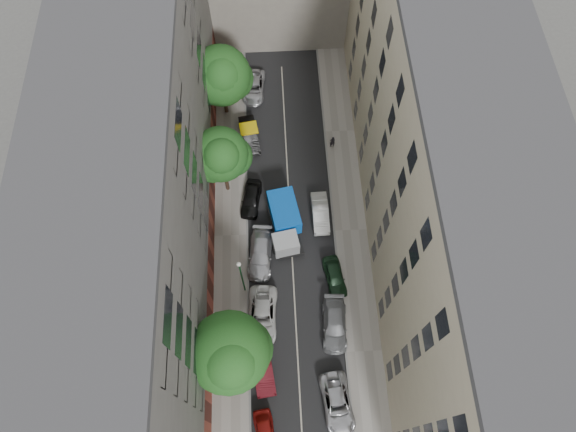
{
  "coord_description": "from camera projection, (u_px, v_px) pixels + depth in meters",
  "views": [
    {
      "loc": [
        -1.18,
        -18.97,
        43.18
      ],
      "look_at": [
        -0.31,
        -1.11,
        6.0
      ],
      "focal_mm": 32.0,
      "sensor_mm": 36.0,
      "label": 1
    }
  ],
  "objects": [
    {
      "name": "car_right_3",
      "position": [
        320.0,
        213.0,
        47.28
      ],
      "size": [
        1.56,
        4.24,
        1.39
      ],
      "primitive_type": "imported",
      "rotation": [
        0.0,
        0.0,
        0.02
      ],
      "color": "silver",
      "rests_on": "ground"
    },
    {
      "name": "car_left_3",
      "position": [
        261.0,
        254.0,
        45.48
      ],
      "size": [
        2.59,
        5.27,
        1.47
      ],
      "primitive_type": "imported",
      "rotation": [
        0.0,
        0.0,
        -0.11
      ],
      "color": "#B1B2B6",
      "rests_on": "ground"
    },
    {
      "name": "tree_near",
      "position": [
        231.0,
        354.0,
        36.19
      ],
      "size": [
        6.09,
        5.93,
        9.44
      ],
      "color": "#382619",
      "rests_on": "sidewalk_left"
    },
    {
      "name": "tree_mid",
      "position": [
        222.0,
        156.0,
        43.72
      ],
      "size": [
        5.12,
        4.82,
        8.65
      ],
      "color": "#382619",
      "rests_on": "sidewalk_left"
    },
    {
      "name": "building_right",
      "position": [
        438.0,
        173.0,
        38.37
      ],
      "size": [
        8.0,
        44.0,
        20.0
      ],
      "primitive_type": "cube",
      "color": "#B1A68A",
      "rests_on": "ground"
    },
    {
      "name": "car_right_1",
      "position": [
        335.0,
        324.0,
        42.77
      ],
      "size": [
        2.26,
        4.99,
        1.42
      ],
      "primitive_type": "imported",
      "rotation": [
        0.0,
        0.0,
        -0.06
      ],
      "color": "gray",
      "rests_on": "ground"
    },
    {
      "name": "car_left_1",
      "position": [
        263.0,
        368.0,
        41.21
      ],
      "size": [
        2.12,
        4.61,
        1.46
      ],
      "primitive_type": "imported",
      "rotation": [
        0.0,
        0.0,
        0.13
      ],
      "color": "#4C0F15",
      "rests_on": "ground"
    },
    {
      "name": "building_left",
      "position": [
        143.0,
        185.0,
        37.91
      ],
      "size": [
        8.0,
        44.0,
        20.0
      ],
      "primitive_type": "cube",
      "color": "#54504E",
      "rests_on": "ground"
    },
    {
      "name": "car_left_2",
      "position": [
        262.0,
        316.0,
        43.09
      ],
      "size": [
        2.75,
        5.36,
        1.45
      ],
      "primitive_type": "imported",
      "rotation": [
        0.0,
        0.0,
        -0.07
      ],
      "color": "silver",
      "rests_on": "ground"
    },
    {
      "name": "car_left_6",
      "position": [
        254.0,
        87.0,
        53.7
      ],
      "size": [
        2.61,
        4.81,
        1.28
      ],
      "primitive_type": "imported",
      "rotation": [
        0.0,
        0.0,
        -0.11
      ],
      "color": "#B7B8BC",
      "rests_on": "ground"
    },
    {
      "name": "car_left_4",
      "position": [
        251.0,
        199.0,
        47.93
      ],
      "size": [
        2.29,
        4.28,
        1.38
      ],
      "primitive_type": "imported",
      "rotation": [
        0.0,
        0.0,
        -0.17
      ],
      "color": "black",
      "rests_on": "ground"
    },
    {
      "name": "car_right_0",
      "position": [
        337.0,
        403.0,
        40.12
      ],
      "size": [
        2.76,
        5.06,
        1.35
      ],
      "primitive_type": "imported",
      "rotation": [
        0.0,
        0.0,
        0.11
      ],
      "color": "#B9B9BE",
      "rests_on": "ground"
    },
    {
      "name": "pedestrian",
      "position": [
        332.0,
        142.0,
        50.44
      ],
      "size": [
        0.58,
        0.41,
        1.49
      ],
      "primitive_type": "imported",
      "rotation": [
        0.0,
        0.0,
        3.24
      ],
      "color": "black",
      "rests_on": "sidewalk_right"
    },
    {
      "name": "tarp_truck",
      "position": [
        285.0,
        222.0,
        46.0
      ],
      "size": [
        3.28,
        6.21,
        2.71
      ],
      "rotation": [
        0.0,
        0.0,
        0.18
      ],
      "color": "black",
      "rests_on": "ground"
    },
    {
      "name": "road_surface",
      "position": [
        291.0,
        233.0,
        47.14
      ],
      "size": [
        8.0,
        44.0,
        0.02
      ],
      "primitive_type": "cube",
      "color": "black",
      "rests_on": "ground"
    },
    {
      "name": "lamp_post",
      "position": [
        241.0,
        274.0,
        41.03
      ],
      "size": [
        0.36,
        0.36,
        6.55
      ],
      "color": "#164E24",
      "rests_on": "sidewalk_left"
    },
    {
      "name": "sidewalk_right",
      "position": [
        350.0,
        230.0,
        47.2
      ],
      "size": [
        3.0,
        44.0,
        0.15
      ],
      "primitive_type": "cube",
      "color": "gray",
      "rests_on": "ground"
    },
    {
      "name": "car_left_5",
      "position": [
        249.0,
        135.0,
        50.96
      ],
      "size": [
        2.23,
        4.66,
        1.47
      ],
      "primitive_type": "imported",
      "rotation": [
        0.0,
        0.0,
        0.15
      ],
      "color": "black",
      "rests_on": "ground"
    },
    {
      "name": "sidewalk_left",
      "position": [
        231.0,
        236.0,
        46.97
      ],
      "size": [
        3.0,
        44.0,
        0.15
      ],
      "primitive_type": "cube",
      "color": "gray",
      "rests_on": "ground"
    },
    {
      "name": "ground",
      "position": [
        291.0,
        233.0,
        47.15
      ],
      "size": [
        120.0,
        120.0,
        0.0
      ],
      "primitive_type": "plane",
      "color": "#4C4C49",
      "rests_on": "ground"
    },
    {
      "name": "car_right_2",
      "position": [
        335.0,
        277.0,
        44.64
      ],
      "size": [
        2.14,
        4.06,
        1.32
      ],
      "primitive_type": "imported",
      "rotation": [
        0.0,
        0.0,
        0.16
      ],
      "color": "black",
      "rests_on": "ground"
    },
    {
      "name": "tree_far",
      "position": [
        222.0,
        78.0,
        48.15
      ],
      "size": [
        5.94,
        5.76,
        8.3
      ],
      "color": "#382619",
      "rests_on": "sidewalk_left"
    }
  ]
}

